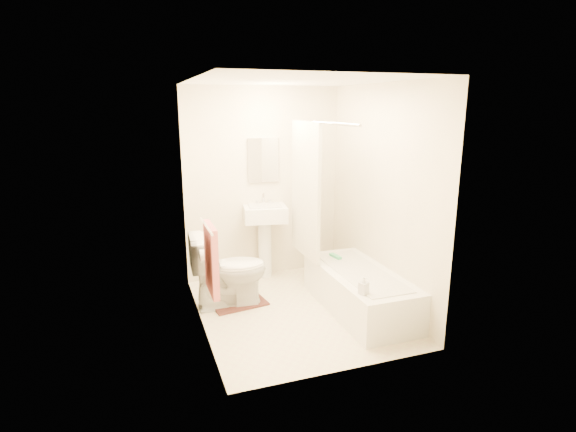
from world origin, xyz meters
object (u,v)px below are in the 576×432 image
object	(u,v)px
toilet	(229,270)
sink	(265,239)
bathtub	(359,291)
bath_mat	(238,302)
soap_bottle	(364,286)

from	to	relation	value
toilet	sink	bearing A→B (deg)	-39.15
toilet	bathtub	distance (m)	1.44
sink	bathtub	distance (m)	1.47
toilet	bath_mat	distance (m)	0.41
sink	bath_mat	world-z (taller)	sink
bath_mat	toilet	bearing A→B (deg)	-170.64
sink	soap_bottle	world-z (taller)	sink
soap_bottle	toilet	bearing A→B (deg)	133.73
toilet	soap_bottle	distance (m)	1.54
bathtub	soap_bottle	bearing A→B (deg)	-115.18
toilet	sink	xyz separation A→B (m)	(0.62, 0.68, 0.11)
sink	soap_bottle	xyz separation A→B (m)	(0.44, -1.79, 0.00)
toilet	soap_bottle	xyz separation A→B (m)	(1.06, -1.11, 0.11)
soap_bottle	sink	bearing A→B (deg)	103.85
bathtub	soap_bottle	xyz separation A→B (m)	(-0.25, -0.53, 0.30)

